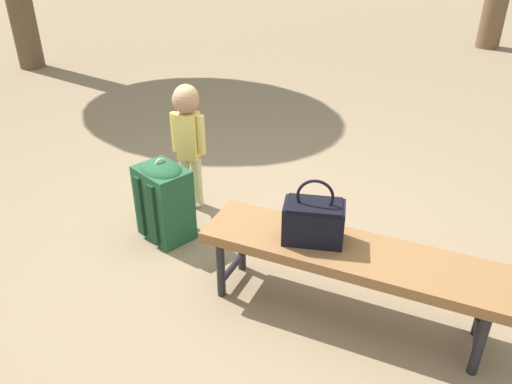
# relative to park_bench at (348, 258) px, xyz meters

# --- Properties ---
(ground_plane) EXTENTS (40.00, 40.00, 0.00)m
(ground_plane) POSITION_rel_park_bench_xyz_m (0.68, -0.15, -0.39)
(ground_plane) COLOR #7F6B51
(ground_plane) RESTS_ON ground
(park_bench) EXTENTS (1.65, 0.68, 0.45)m
(park_bench) POSITION_rel_park_bench_xyz_m (0.00, 0.00, 0.00)
(park_bench) COLOR brown
(park_bench) RESTS_ON ground
(handbag) EXTENTS (0.37, 0.30, 0.37)m
(handbag) POSITION_rel_park_bench_xyz_m (0.20, 0.04, 0.18)
(handbag) COLOR black
(handbag) RESTS_ON park_bench
(child_standing) EXTENTS (0.25, 0.19, 0.95)m
(child_standing) POSITION_rel_park_bench_xyz_m (1.50, -0.44, 0.24)
(child_standing) COLOR #CCCC8C
(child_standing) RESTS_ON ground
(backpack_large) EXTENTS (0.40, 0.36, 0.60)m
(backpack_large) POSITION_rel_park_bench_xyz_m (1.37, -0.02, -0.10)
(backpack_large) COLOR #1E4C2D
(backpack_large) RESTS_ON ground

